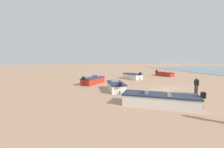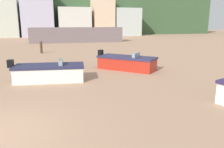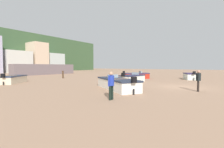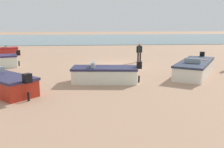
% 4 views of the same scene
% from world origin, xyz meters
% --- Properties ---
extents(headland_hill, '(90.00, 32.00, 13.34)m').
position_xyz_m(headland_hill, '(0.00, 66.00, 6.67)').
color(headland_hill, '#3A5735').
rests_on(headland_hill, ground).
extents(harbor_pier, '(14.44, 2.40, 2.34)m').
position_xyz_m(harbor_pier, '(5.43, 30.00, 1.17)').
color(harbor_pier, slate).
rests_on(harbor_pier, ground).
extents(townhouse_left, '(6.73, 6.18, 7.74)m').
position_xyz_m(townhouse_left, '(-8.43, 47.09, 3.87)').
color(townhouse_left, beige).
rests_on(townhouse_left, ground).
extents(townhouse_centre, '(6.70, 5.58, 9.84)m').
position_xyz_m(townhouse_centre, '(-1.23, 46.79, 4.92)').
color(townhouse_centre, '#B7B3CD').
rests_on(townhouse_centre, ground).
extents(townhouse_centre_right, '(7.18, 6.16, 6.40)m').
position_xyz_m(townhouse_centre_right, '(6.66, 47.08, 3.20)').
color(townhouse_centre_right, silver).
rests_on(townhouse_centre_right, ground).
extents(townhouse_right, '(4.73, 6.86, 9.65)m').
position_xyz_m(townhouse_right, '(13.31, 47.43, 4.82)').
color(townhouse_right, beige).
rests_on(townhouse_right, ground).
extents(townhouse_far_right, '(6.14, 6.10, 6.43)m').
position_xyz_m(townhouse_far_right, '(19.09, 47.05, 3.21)').
color(townhouse_far_right, silver).
rests_on(townhouse_far_right, ground).
extents(boat_white_0, '(3.96, 1.91, 1.19)m').
position_xyz_m(boat_white_0, '(1.48, 5.84, 0.45)').
color(boat_white_0, white).
rests_on(boat_white_0, ground).
extents(boat_red_4, '(3.80, 3.72, 1.20)m').
position_xyz_m(boat_red_4, '(6.40, 7.64, 0.45)').
color(boat_red_4, red).
rests_on(boat_red_4, ground).
extents(mooring_post_near_water, '(0.25, 0.25, 1.19)m').
position_xyz_m(mooring_post_near_water, '(0.52, 17.62, 0.59)').
color(mooring_post_near_water, '#4A3320').
rests_on(mooring_post_near_water, ground).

